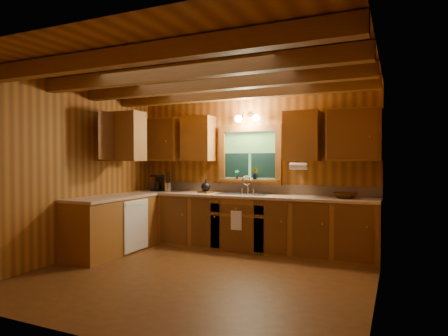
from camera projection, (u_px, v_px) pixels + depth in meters
room at (198, 173)px, 4.89m from camera, size 4.20×4.20×4.20m
ceiling_beams at (198, 79)px, 4.86m from camera, size 4.20×2.54×0.18m
base_cabinets at (208, 224)px, 6.28m from camera, size 4.20×2.22×0.86m
countertop at (209, 196)px, 6.27m from camera, size 4.20×2.24×0.04m
backsplash at (250, 188)px, 6.61m from camera, size 4.20×0.02×0.16m
dishwasher_panel at (136, 225)px, 6.13m from camera, size 0.02×0.60×0.80m
upper_cabinets at (208, 137)px, 6.40m from camera, size 4.19×1.77×0.78m
window at (250, 156)px, 6.58m from camera, size 1.12×0.08×1.00m
window_sill at (249, 180)px, 6.55m from camera, size 1.06×0.14×0.04m
wall_sconce at (247, 118)px, 6.46m from camera, size 0.45×0.21×0.17m
paper_towel_roll at (299, 166)px, 5.90m from camera, size 0.27×0.11×0.11m
dish_towel at (236, 220)px, 6.06m from camera, size 0.18×0.01×0.30m
sink at (244, 197)px, 6.36m from camera, size 0.82×0.48×0.43m
coffee_maker at (158, 183)px, 7.09m from camera, size 0.17×0.21×0.30m
utensil_crock at (168, 187)px, 6.93m from camera, size 0.13×0.13×0.36m
cutting_board at (206, 192)px, 6.68m from camera, size 0.30×0.26×0.02m
teakettle at (206, 187)px, 6.67m from camera, size 0.16×0.16×0.21m
wicker_basket at (345, 195)px, 5.72m from camera, size 0.41×0.41×0.08m
potted_plant_left at (237, 174)px, 6.63m from camera, size 0.09×0.06×0.16m
potted_plant_right at (255, 174)px, 6.50m from camera, size 0.13×0.12×0.20m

